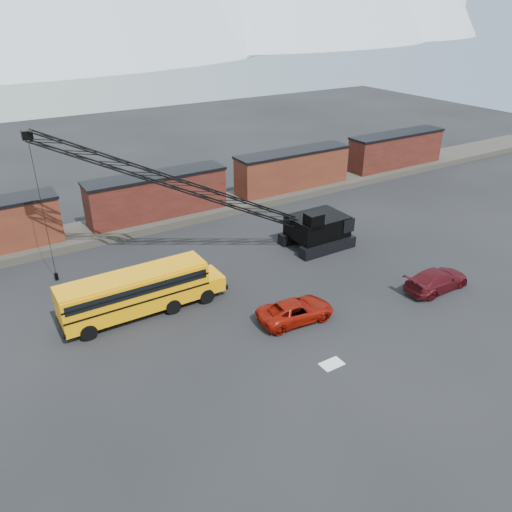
{
  "coord_description": "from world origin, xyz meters",
  "views": [
    {
      "loc": [
        -15.79,
        -21.77,
        19.28
      ],
      "look_at": [
        1.04,
        5.54,
        3.0
      ],
      "focal_mm": 35.0,
      "sensor_mm": 36.0,
      "label": 1
    }
  ],
  "objects": [
    {
      "name": "red_pickup",
      "position": [
        1.39,
        0.97,
        0.74
      ],
      "size": [
        5.52,
        2.94,
        1.48
      ],
      "primitive_type": "imported",
      "rotation": [
        0.0,
        0.0,
        1.48
      ],
      "color": "maroon",
      "rests_on": "ground"
    },
    {
      "name": "boxcar_east_near",
      "position": [
        16.0,
        22.0,
        2.76
      ],
      "size": [
        13.7,
        3.1,
        4.17
      ],
      "color": "#4A1B15",
      "rests_on": "gravel_berm"
    },
    {
      "name": "boxcar_east_far",
      "position": [
        32.0,
        22.0,
        2.76
      ],
      "size": [
        13.7,
        3.1,
        4.17
      ],
      "color": "#511C16",
      "rests_on": "gravel_berm"
    },
    {
      "name": "boxcar_mid",
      "position": [
        0.0,
        22.0,
        2.76
      ],
      "size": [
        13.7,
        3.1,
        4.17
      ],
      "color": "#511C16",
      "rests_on": "gravel_berm"
    },
    {
      "name": "crawler_crane",
      "position": [
        -1.35,
        12.4,
        6.75
      ],
      "size": [
        24.36,
        8.19,
        11.82
      ],
      "color": "black",
      "rests_on": "ground"
    },
    {
      "name": "maroon_suv",
      "position": [
        12.78,
        -1.23,
        0.8
      ],
      "size": [
        5.56,
        2.33,
        1.6
      ],
      "primitive_type": "imported",
      "rotation": [
        0.0,
        0.0,
        1.59
      ],
      "color": "#460C12",
      "rests_on": "ground"
    },
    {
      "name": "snow_patch",
      "position": [
        0.5,
        -4.0,
        0.01
      ],
      "size": [
        1.4,
        0.9,
        0.02
      ],
      "primitive_type": "cube",
      "color": "silver",
      "rests_on": "ground"
    },
    {
      "name": "ground",
      "position": [
        0.0,
        0.0,
        0.0
      ],
      "size": [
        160.0,
        160.0,
        0.0
      ],
      "primitive_type": "plane",
      "color": "black",
      "rests_on": "ground"
    },
    {
      "name": "gravel_berm",
      "position": [
        0.0,
        22.0,
        0.35
      ],
      "size": [
        120.0,
        5.0,
        0.7
      ],
      "primitive_type": "cube",
      "color": "#433F37",
      "rests_on": "ground"
    },
    {
      "name": "school_bus",
      "position": [
        -7.24,
        7.24,
        1.79
      ],
      "size": [
        11.65,
        2.65,
        3.19
      ],
      "color": "orange",
      "rests_on": "ground"
    }
  ]
}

